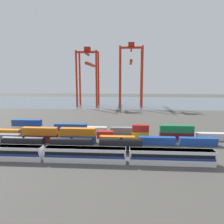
% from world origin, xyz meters
% --- Properties ---
extents(ground_plane, '(420.00, 420.00, 0.00)m').
position_xyz_m(ground_plane, '(0.00, 40.00, 0.00)').
color(ground_plane, '#4C4944').
extents(harbour_water, '(400.00, 110.00, 0.01)m').
position_xyz_m(harbour_water, '(0.00, 134.42, 0.00)').
color(harbour_water, slate).
rests_on(harbour_water, ground_plane).
extents(passenger_train, '(66.77, 3.14, 3.90)m').
position_xyz_m(passenger_train, '(4.79, -19.91, 2.14)').
color(passenger_train, silver).
rests_on(passenger_train, ground_plane).
extents(freight_tank_row, '(43.08, 3.05, 4.51)m').
position_xyz_m(freight_tank_row, '(-1.12, -11.55, 2.16)').
color(freight_tank_row, '#232326').
rests_on(freight_tank_row, ground_plane).
extents(shipping_container_0, '(12.10, 2.44, 2.60)m').
position_xyz_m(shipping_container_0, '(-27.97, -3.05, 1.30)').
color(shipping_container_0, slate).
rests_on(shipping_container_0, ground_plane).
extents(shipping_container_1, '(12.10, 2.44, 2.60)m').
position_xyz_m(shipping_container_1, '(-14.48, -3.05, 1.30)').
color(shipping_container_1, maroon).
rests_on(shipping_container_1, ground_plane).
extents(shipping_container_2, '(12.10, 2.44, 2.60)m').
position_xyz_m(shipping_container_2, '(-14.48, -3.05, 3.90)').
color(shipping_container_2, orange).
rests_on(shipping_container_2, shipping_container_1).
extents(shipping_container_3, '(12.10, 2.44, 2.60)m').
position_xyz_m(shipping_container_3, '(-0.99, -3.05, 1.30)').
color(shipping_container_3, '#1C4299').
rests_on(shipping_container_3, ground_plane).
extents(shipping_container_4, '(12.10, 2.44, 2.60)m').
position_xyz_m(shipping_container_4, '(-0.99, -3.05, 3.90)').
color(shipping_container_4, orange).
rests_on(shipping_container_4, shipping_container_3).
extents(shipping_container_5, '(12.10, 2.44, 2.60)m').
position_xyz_m(shipping_container_5, '(12.50, -3.05, 1.30)').
color(shipping_container_5, orange).
rests_on(shipping_container_5, ground_plane).
extents(shipping_container_6, '(12.10, 2.44, 2.60)m').
position_xyz_m(shipping_container_6, '(25.99, -3.05, 1.30)').
color(shipping_container_6, '#1C4299').
rests_on(shipping_container_6, ground_plane).
extents(shipping_container_7, '(12.10, 2.44, 2.60)m').
position_xyz_m(shipping_container_7, '(39.48, -3.05, 1.30)').
color(shipping_container_7, '#1C4299').
rests_on(shipping_container_7, ground_plane).
extents(shipping_container_8, '(12.10, 2.44, 2.60)m').
position_xyz_m(shipping_container_8, '(-31.50, 3.79, 1.30)').
color(shipping_container_8, orange).
rests_on(shipping_container_8, ground_plane).
extents(shipping_container_9, '(12.10, 2.44, 2.60)m').
position_xyz_m(shipping_container_9, '(-18.44, 3.79, 1.30)').
color(shipping_container_9, '#1C4299').
rests_on(shipping_container_9, ground_plane).
extents(shipping_container_10, '(12.10, 2.44, 2.60)m').
position_xyz_m(shipping_container_10, '(-5.37, 3.79, 1.30)').
color(shipping_container_10, gold).
rests_on(shipping_container_10, ground_plane).
extents(shipping_container_11, '(12.10, 2.44, 2.60)m').
position_xyz_m(shipping_container_11, '(-5.37, 3.79, 3.90)').
color(shipping_container_11, '#1C4299').
rests_on(shipping_container_11, shipping_container_10).
extents(shipping_container_12, '(6.04, 2.44, 2.60)m').
position_xyz_m(shipping_container_12, '(7.70, 3.79, 1.30)').
color(shipping_container_12, '#AD211C').
rests_on(shipping_container_12, ground_plane).
extents(shipping_container_13, '(6.04, 2.44, 2.60)m').
position_xyz_m(shipping_container_13, '(20.76, 3.79, 1.30)').
color(shipping_container_13, gold).
rests_on(shipping_container_13, ground_plane).
extents(shipping_container_14, '(6.04, 2.44, 2.60)m').
position_xyz_m(shipping_container_14, '(20.76, 3.79, 3.90)').
color(shipping_container_14, '#AD211C').
rests_on(shipping_container_14, shipping_container_13).
extents(shipping_container_15, '(12.10, 2.44, 2.60)m').
position_xyz_m(shipping_container_15, '(33.83, 3.79, 1.30)').
color(shipping_container_15, maroon).
rests_on(shipping_container_15, ground_plane).
extents(shipping_container_16, '(12.10, 2.44, 2.60)m').
position_xyz_m(shipping_container_16, '(33.83, 3.79, 3.90)').
color(shipping_container_16, '#197538').
rests_on(shipping_container_16, shipping_container_15).
extents(shipping_container_17, '(12.10, 2.44, 2.60)m').
position_xyz_m(shipping_container_17, '(46.90, 3.79, 1.30)').
color(shipping_container_17, silver).
rests_on(shipping_container_17, ground_plane).
extents(shipping_container_18, '(12.10, 2.44, 2.60)m').
position_xyz_m(shipping_container_18, '(-25.74, 10.64, 1.30)').
color(shipping_container_18, silver).
rests_on(shipping_container_18, ground_plane).
extents(shipping_container_19, '(12.10, 2.44, 2.60)m').
position_xyz_m(shipping_container_19, '(-25.74, 10.64, 3.90)').
color(shipping_container_19, '#1C4299').
rests_on(shipping_container_19, shipping_container_18).
extents(shipping_container_20, '(12.10, 2.44, 2.60)m').
position_xyz_m(shipping_container_20, '(-12.09, 10.64, 1.30)').
color(shipping_container_20, '#1C4299').
rests_on(shipping_container_20, ground_plane).
extents(shipping_container_21, '(12.10, 2.44, 2.60)m').
position_xyz_m(shipping_container_21, '(1.57, 10.64, 1.30)').
color(shipping_container_21, silver).
rests_on(shipping_container_21, ground_plane).
extents(shipping_container_22, '(12.10, 2.44, 2.60)m').
position_xyz_m(shipping_container_22, '(15.22, 10.64, 1.30)').
color(shipping_container_22, slate).
rests_on(shipping_container_22, ground_plane).
extents(gantry_crane_west, '(17.38, 42.23, 47.12)m').
position_xyz_m(gantry_crane_west, '(-16.30, 103.48, 28.86)').
color(gantry_crane_west, red).
rests_on(gantry_crane_west, ground_plane).
extents(gantry_crane_central, '(18.75, 35.17, 50.23)m').
position_xyz_m(gantry_crane_central, '(18.51, 102.27, 30.21)').
color(gantry_crane_central, red).
rests_on(gantry_crane_central, ground_plane).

